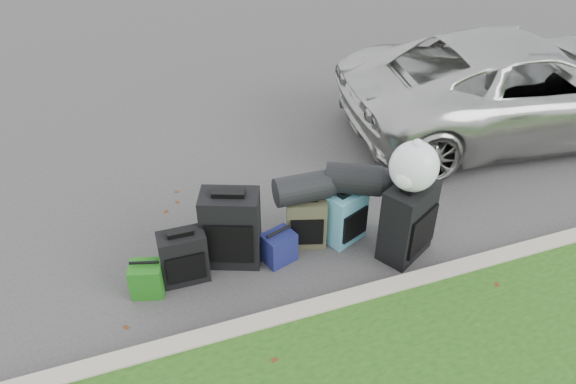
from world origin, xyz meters
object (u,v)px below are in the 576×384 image
object	(u,v)px
tote_green	(147,279)
suitcase_large_black_right	(408,221)
suitcase_large_black_left	(231,229)
tote_navy	(279,247)
suitcase_olive	(306,221)
suv	(520,85)
suitcase_small_black	(184,257)
suitcase_teal	(346,217)

from	to	relation	value
tote_green	suitcase_large_black_right	bearing A→B (deg)	9.48
suitcase_large_black_right	tote_green	xyz separation A→B (m)	(-2.57, 0.32, -0.25)
suitcase_large_black_left	tote_navy	bearing A→B (deg)	1.34
suitcase_large_black_left	suitcase_olive	size ratio (longest dim) A/B	1.46
suitcase_olive	tote_navy	xyz separation A→B (m)	(-0.36, -0.16, -0.11)
suv	tote_green	bearing A→B (deg)	112.93
suitcase_small_black	suitcase_teal	bearing A→B (deg)	2.30
suitcase_small_black	suitcase_olive	size ratio (longest dim) A/B	1.00
suitcase_large_black_left	suitcase_large_black_right	distance (m)	1.76
suv	suitcase_olive	world-z (taller)	suv
tote_green	suitcase_large_black_left	bearing A→B (deg)	27.50
suitcase_large_black_right	tote_navy	distance (m)	1.32
suv	suitcase_large_black_right	world-z (taller)	suv
suitcase_large_black_right	suv	bearing A→B (deg)	4.79
suv	suitcase_large_black_right	distance (m)	3.26
suv	tote_navy	size ratio (longest dim) A/B	14.47
suitcase_small_black	tote_navy	size ratio (longest dim) A/B	1.68
suitcase_olive	suv	bearing A→B (deg)	37.75
suitcase_olive	tote_navy	bearing A→B (deg)	-138.00
tote_green	tote_navy	xyz separation A→B (m)	(1.32, 0.01, -0.00)
tote_navy	suv	bearing A→B (deg)	2.52
suitcase_olive	suitcase_small_black	bearing A→B (deg)	-157.49
suitcase_small_black	suitcase_large_black_left	world-z (taller)	suitcase_large_black_left
suitcase_teal	tote_green	bearing A→B (deg)	160.11
tote_navy	tote_green	bearing A→B (deg)	162.53
suitcase_large_black_left	suitcase_teal	distance (m)	1.22
suitcase_large_black_left	suitcase_olive	xyz separation A→B (m)	(0.80, 0.00, -0.13)
suitcase_large_black_left	tote_green	size ratio (longest dim) A/B	2.41
suitcase_olive	suitcase_large_black_right	size ratio (longest dim) A/B	0.67
suitcase_olive	tote_green	bearing A→B (deg)	-156.43
suitcase_small_black	suitcase_teal	xyz separation A→B (m)	(1.72, 0.03, 0.02)
suv	tote_green	size ratio (longest dim) A/B	14.21
tote_navy	suitcase_small_black	bearing A→B (deg)	158.92
suitcase_large_black_right	tote_green	distance (m)	2.60
suitcase_small_black	suitcase_teal	distance (m)	1.72
suitcase_large_black_left	tote_green	distance (m)	0.93
suitcase_small_black	suitcase_large_black_left	bearing A→B (deg)	13.46
tote_green	suitcase_olive	bearing A→B (deg)	22.37
tote_green	tote_navy	size ratio (longest dim) A/B	1.02
suv	suitcase_large_black_left	bearing A→B (deg)	113.85
suitcase_small_black	suitcase_large_black_left	distance (m)	0.53
suitcase_small_black	suitcase_olive	world-z (taller)	suitcase_olive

